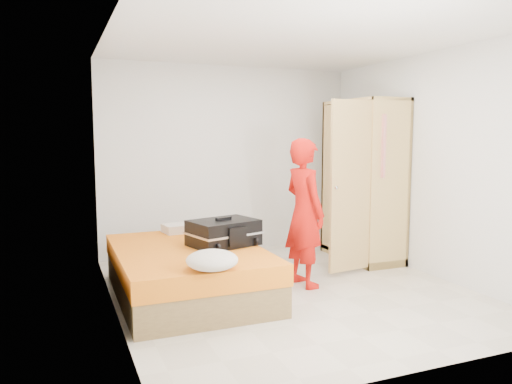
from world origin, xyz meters
name	(u,v)px	position (x,y,z in m)	size (l,w,h in m)	color
room	(291,169)	(0.00, 0.00, 1.30)	(4.00, 4.02, 2.60)	beige
bed	(188,271)	(-1.05, 0.25, 0.25)	(1.42, 2.02, 0.50)	olive
wardrobe	(362,185)	(1.45, 0.85, 1.00)	(1.17, 1.27, 2.10)	#E0C76D
person	(304,213)	(0.22, 0.12, 0.81)	(0.59, 0.39, 1.61)	red
suitcase	(224,233)	(-0.67, 0.22, 0.63)	(0.79, 0.66, 0.30)	black
round_cushion	(212,260)	(-1.06, -0.65, 0.59)	(0.45, 0.45, 0.17)	beige
pillow	(186,227)	(-0.85, 1.10, 0.55)	(0.54, 0.28, 0.10)	beige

